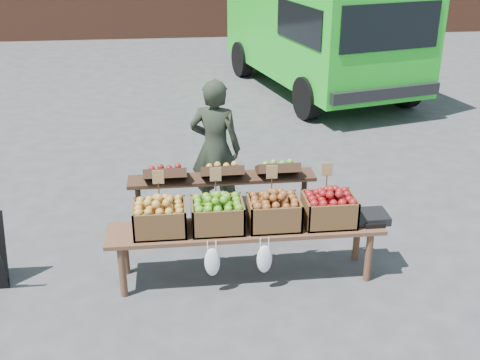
{
  "coord_description": "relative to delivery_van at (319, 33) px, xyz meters",
  "views": [
    {
      "loc": [
        0.37,
        -4.82,
        3.39
      ],
      "look_at": [
        1.0,
        0.81,
        0.85
      ],
      "focal_mm": 45.0,
      "sensor_mm": 36.0,
      "label": 1
    }
  ],
  "objects": [
    {
      "name": "crate_golden_apples",
      "position": [
        -3.12,
        -6.75,
        -0.46
      ],
      "size": [
        0.5,
        0.4,
        0.28
      ],
      "primitive_type": null,
      "color": "gold",
      "rests_on": "display_bench"
    },
    {
      "name": "vendor",
      "position": [
        -2.48,
        -5.29,
        -0.33
      ],
      "size": [
        0.71,
        0.58,
        1.67
      ],
      "primitive_type": "imported",
      "rotation": [
        0.0,
        0.0,
        2.81
      ],
      "color": "#242B1F",
      "rests_on": "ground"
    },
    {
      "name": "back_table",
      "position": [
        -2.46,
        -6.03,
        -0.65
      ],
      "size": [
        2.1,
        0.44,
        1.04
      ],
      "primitive_type": null,
      "color": "#382317",
      "rests_on": "ground"
    },
    {
      "name": "display_bench",
      "position": [
        -2.29,
        -6.75,
        -0.88
      ],
      "size": [
        2.7,
        0.56,
        0.57
      ],
      "primitive_type": null,
      "color": "brown",
      "rests_on": "ground"
    },
    {
      "name": "crate_red_apples",
      "position": [
        -2.02,
        -6.75,
        -0.46
      ],
      "size": [
        0.5,
        0.4,
        0.28
      ],
      "primitive_type": null,
      "color": "brown",
      "rests_on": "display_bench"
    },
    {
      "name": "crate_green_apples",
      "position": [
        -1.47,
        -6.75,
        -0.46
      ],
      "size": [
        0.5,
        0.4,
        0.28
      ],
      "primitive_type": null,
      "color": "maroon",
      "rests_on": "display_bench"
    },
    {
      "name": "weighing_scale",
      "position": [
        -1.04,
        -6.75,
        -0.56
      ],
      "size": [
        0.34,
        0.3,
        0.08
      ],
      "primitive_type": "cube",
      "color": "black",
      "rests_on": "display_bench"
    },
    {
      "name": "delivery_van",
      "position": [
        0.0,
        0.0,
        0.0
      ],
      "size": [
        3.58,
        5.63,
        2.33
      ],
      "primitive_type": null,
      "rotation": [
        0.0,
        0.0,
        0.24
      ],
      "color": "green",
      "rests_on": "ground"
    },
    {
      "name": "crate_russet_pears",
      "position": [
        -2.57,
        -6.75,
        -0.46
      ],
      "size": [
        0.5,
        0.4,
        0.28
      ],
      "primitive_type": null,
      "color": "#469B10",
      "rests_on": "display_bench"
    },
    {
      "name": "ground",
      "position": [
        -3.3,
        -7.06,
        -1.17
      ],
      "size": [
        80.0,
        80.0,
        0.0
      ],
      "primitive_type": "plane",
      "color": "#444447"
    }
  ]
}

